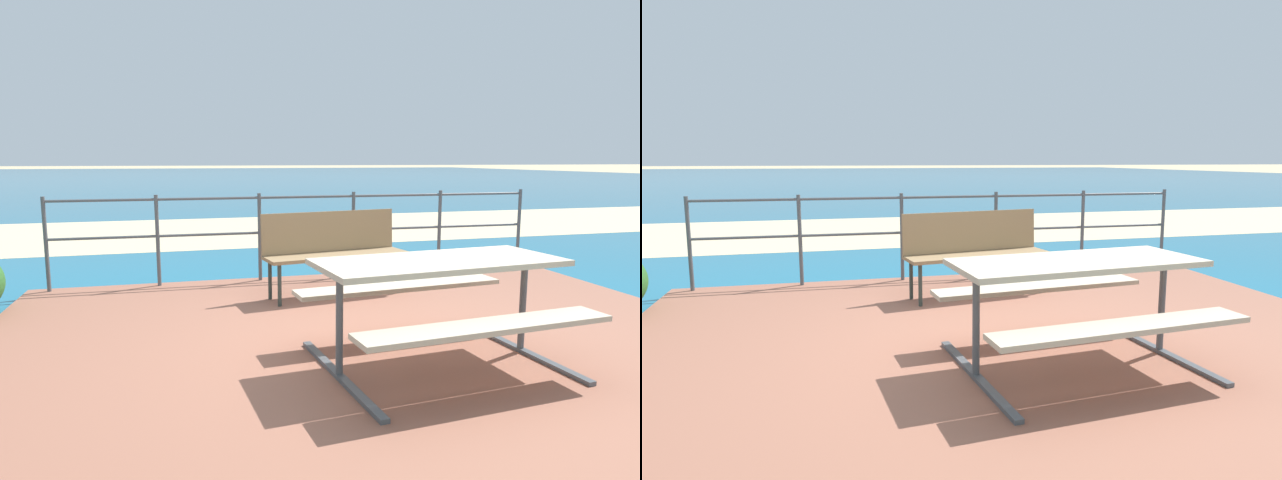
{
  "view_description": "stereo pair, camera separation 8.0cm",
  "coord_description": "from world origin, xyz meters",
  "views": [
    {
      "loc": [
        -1.46,
        -3.97,
        1.52
      ],
      "look_at": [
        0.08,
        2.14,
        0.58
      ],
      "focal_mm": 30.45,
      "sensor_mm": 36.0,
      "label": 1
    },
    {
      "loc": [
        -1.39,
        -3.99,
        1.52
      ],
      "look_at": [
        0.08,
        2.14,
        0.58
      ],
      "focal_mm": 30.45,
      "sensor_mm": 36.0,
      "label": 2
    }
  ],
  "objects": [
    {
      "name": "ground_plane",
      "position": [
        0.0,
        0.0,
        0.0
      ],
      "size": [
        240.0,
        240.0,
        0.0
      ],
      "primitive_type": "plane",
      "color": "tan"
    },
    {
      "name": "patio_paving",
      "position": [
        0.0,
        0.0,
        0.03
      ],
      "size": [
        6.4,
        5.2,
        0.06
      ],
      "primitive_type": "cube",
      "color": "#935B47",
      "rests_on": "ground"
    },
    {
      "name": "sea_water",
      "position": [
        0.0,
        40.0,
        0.01
      ],
      "size": [
        90.0,
        90.0,
        0.01
      ],
      "primitive_type": "cube",
      "color": "#196B8E",
      "rests_on": "ground"
    },
    {
      "name": "beach_strip",
      "position": [
        0.0,
        7.62,
        0.01
      ],
      "size": [
        54.08,
        5.85,
        0.01
      ],
      "primitive_type": "cube",
      "rotation": [
        0.0,
        0.0,
        0.02
      ],
      "color": "beige",
      "rests_on": "ground"
    },
    {
      "name": "picnic_table",
      "position": [
        0.26,
        -0.56,
        0.64
      ],
      "size": [
        1.87,
        1.55,
        0.77
      ],
      "rotation": [
        0.0,
        0.0,
        0.1
      ],
      "color": "#BCAD93",
      "rests_on": "patio_paving"
    },
    {
      "name": "park_bench",
      "position": [
        0.08,
        1.58,
        0.6
      ],
      "size": [
        1.6,
        0.66,
        0.9
      ],
      "rotation": [
        0.0,
        0.0,
        0.17
      ],
      "color": "#8C704C",
      "rests_on": "patio_paving"
    },
    {
      "name": "railing_fence",
      "position": [
        0.0,
        2.47,
        0.72
      ],
      "size": [
        5.94,
        0.04,
        1.06
      ],
      "color": "#4C5156",
      "rests_on": "patio_paving"
    }
  ]
}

